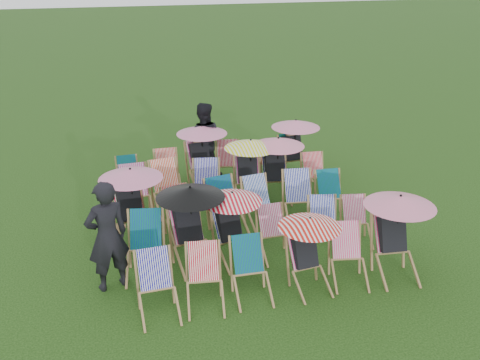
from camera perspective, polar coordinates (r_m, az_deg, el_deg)
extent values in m
plane|color=black|center=(10.75, 0.18, -5.23)|extent=(100.00, 100.00, 0.00)
cube|color=#0E0690|center=(8.40, -9.15, -9.33)|extent=(0.49, 0.37, 0.57)
cube|color=red|center=(8.52, -3.93, -8.64)|extent=(0.51, 0.41, 0.56)
cube|color=#0A6A39|center=(8.69, 0.81, -7.88)|extent=(0.49, 0.37, 0.56)
cube|color=#FA328E|center=(8.91, 6.71, -7.45)|extent=(0.48, 0.38, 0.53)
cube|color=black|center=(8.88, 6.85, -7.59)|extent=(0.41, 0.42, 0.56)
sphere|color=tan|center=(8.80, 6.65, -5.67)|extent=(0.20, 0.20, 0.20)
cylinder|color=black|center=(8.75, 7.36, -6.24)|extent=(0.03, 0.03, 0.65)
cone|color=red|center=(8.61, 7.46, -4.51)|extent=(1.03, 1.03, 0.16)
cube|color=#FF337D|center=(9.26, 11.22, -6.28)|extent=(0.53, 0.43, 0.56)
cube|color=#F43072|center=(9.54, 15.70, -5.37)|extent=(0.55, 0.43, 0.62)
cube|color=black|center=(9.50, 15.83, -5.53)|extent=(0.47, 0.49, 0.65)
sphere|color=tan|center=(9.44, 15.78, -3.40)|extent=(0.23, 0.23, 0.23)
cylinder|color=black|center=(9.37, 16.48, -4.07)|extent=(0.03, 0.03, 0.76)
cone|color=pink|center=(9.22, 16.72, -2.15)|extent=(1.19, 1.19, 0.18)
cube|color=#0A7242|center=(9.39, -10.04, -5.19)|extent=(0.60, 0.48, 0.63)
cube|color=#E32D77|center=(9.52, -5.77, -4.62)|extent=(0.58, 0.47, 0.62)
cube|color=black|center=(9.47, -5.66, -4.76)|extent=(0.50, 0.52, 0.65)
sphere|color=tan|center=(9.41, -5.96, -2.64)|extent=(0.23, 0.23, 0.23)
cylinder|color=black|center=(9.33, -5.26, -3.24)|extent=(0.03, 0.03, 0.76)
cone|color=black|center=(9.18, -5.34, -1.30)|extent=(1.19, 1.19, 0.18)
cube|color=#070FA3|center=(9.60, -1.37, -4.75)|extent=(0.52, 0.43, 0.55)
cube|color=black|center=(9.56, -1.25, -4.87)|extent=(0.46, 0.47, 0.58)
sphere|color=tan|center=(9.50, -1.52, -3.00)|extent=(0.20, 0.20, 0.20)
cylinder|color=black|center=(9.44, -0.84, -3.52)|extent=(0.03, 0.03, 0.68)
cone|color=red|center=(9.30, -0.85, -1.81)|extent=(1.07, 1.07, 0.16)
cube|color=#D62A6C|center=(9.80, 3.32, -4.30)|extent=(0.45, 0.33, 0.53)
cube|color=#0816A7|center=(10.18, 8.81, -3.31)|extent=(0.53, 0.43, 0.55)
cube|color=#D12965|center=(10.50, 12.07, -3.05)|extent=(0.47, 0.38, 0.51)
cube|color=red|center=(10.43, -11.80, -2.42)|extent=(0.57, 0.46, 0.62)
cube|color=black|center=(10.38, -11.74, -2.55)|extent=(0.50, 0.51, 0.65)
sphere|color=tan|center=(10.34, -12.02, -0.60)|extent=(0.23, 0.23, 0.23)
cylinder|color=black|center=(10.24, -11.46, -1.13)|extent=(0.03, 0.03, 0.76)
cone|color=pink|center=(10.10, -11.61, 0.67)|extent=(1.20, 1.20, 0.18)
cube|color=red|center=(10.52, -6.81, -2.22)|extent=(0.53, 0.43, 0.57)
cube|color=#09643A|center=(10.58, -2.01, -1.47)|extent=(0.59, 0.48, 0.63)
cube|color=#07289D|center=(10.86, 1.73, -1.13)|extent=(0.53, 0.42, 0.58)
cube|color=#07149D|center=(11.05, 6.17, -0.57)|extent=(0.57, 0.45, 0.62)
cube|color=#096538|center=(11.35, 9.44, -0.43)|extent=(0.50, 0.39, 0.57)
cube|color=#DF2C98|center=(11.42, -11.32, -0.01)|extent=(0.54, 0.41, 0.63)
cube|color=red|center=(11.57, -8.04, 0.54)|extent=(0.57, 0.45, 0.63)
cube|color=#0C0797|center=(11.65, -3.61, 0.71)|extent=(0.57, 0.46, 0.61)
cube|color=#F831A8|center=(11.91, 0.76, 1.22)|extent=(0.55, 0.44, 0.60)
cube|color=black|center=(11.86, 0.79, 1.13)|extent=(0.47, 0.49, 0.63)
sphere|color=tan|center=(11.84, 0.73, 2.79)|extent=(0.22, 0.22, 0.22)
cylinder|color=black|center=(11.73, 1.13, 2.32)|extent=(0.03, 0.03, 0.73)
cone|color=#DBDC0B|center=(11.61, 1.15, 3.86)|extent=(1.15, 1.15, 0.18)
cube|color=#07079C|center=(12.03, 3.65, 1.43)|extent=(0.55, 0.44, 0.60)
cube|color=black|center=(11.98, 3.69, 1.34)|extent=(0.48, 0.49, 0.63)
sphere|color=tan|center=(11.96, 3.64, 2.99)|extent=(0.22, 0.22, 0.22)
cylinder|color=black|center=(11.86, 4.06, 2.52)|extent=(0.03, 0.03, 0.74)
cone|color=pink|center=(11.74, 4.11, 4.06)|extent=(1.16, 1.16, 0.18)
cube|color=red|center=(12.42, 7.78, 1.61)|extent=(0.48, 0.38, 0.54)
cube|color=#09622E|center=(12.52, -11.95, 1.33)|extent=(0.44, 0.33, 0.51)
cube|color=#C01006|center=(12.55, -7.88, 1.97)|extent=(0.48, 0.36, 0.56)
cube|color=#F531A0|center=(12.75, -4.44, 2.75)|extent=(0.56, 0.45, 0.61)
cube|color=black|center=(12.70, -4.36, 2.67)|extent=(0.49, 0.50, 0.64)
sphere|color=tan|center=(12.68, -4.56, 4.26)|extent=(0.23, 0.23, 0.23)
cylinder|color=black|center=(12.59, -4.06, 3.86)|extent=(0.03, 0.03, 0.75)
cone|color=#D56D97|center=(12.48, -4.10, 5.36)|extent=(1.18, 1.18, 0.18)
cube|color=red|center=(12.90, -1.32, 2.90)|extent=(0.54, 0.44, 0.58)
cube|color=red|center=(13.17, 2.60, 2.96)|extent=(0.47, 0.36, 0.52)
cube|color=#096821|center=(13.26, 5.43, 3.51)|extent=(0.54, 0.41, 0.61)
cube|color=black|center=(13.22, 5.53, 3.43)|extent=(0.46, 0.47, 0.64)
sphere|color=tan|center=(13.20, 5.39, 4.95)|extent=(0.22, 0.22, 0.22)
cylinder|color=black|center=(13.11, 5.91, 4.57)|extent=(0.03, 0.03, 0.75)
cone|color=pink|center=(13.01, 5.97, 5.99)|extent=(1.18, 1.18, 0.18)
imported|color=black|center=(8.79, -13.99, -5.85)|extent=(0.79, 0.64, 1.89)
imported|color=black|center=(12.91, -3.94, 4.21)|extent=(1.06, 0.92, 1.87)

